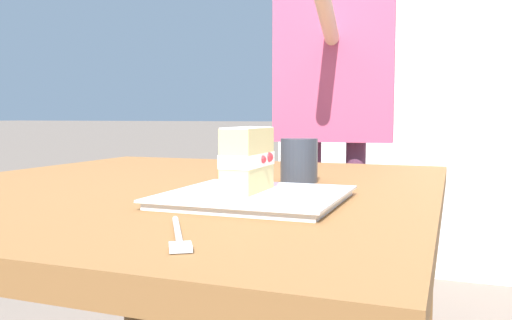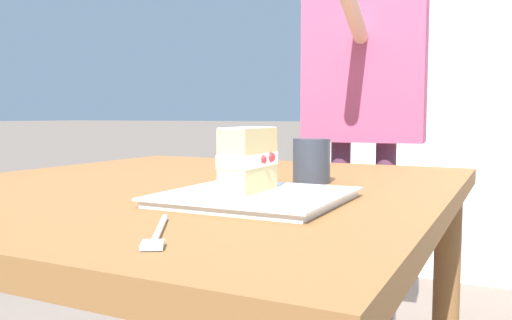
{
  "view_description": "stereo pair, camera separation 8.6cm",
  "coord_description": "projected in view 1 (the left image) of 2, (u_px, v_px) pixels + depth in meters",
  "views": [
    {
      "loc": [
        0.98,
        0.55,
        0.84
      ],
      "look_at": [
        0.17,
        0.24,
        0.76
      ],
      "focal_mm": 36.95,
      "sensor_mm": 36.0,
      "label": 1
    },
    {
      "loc": [
        0.95,
        0.63,
        0.84
      ],
      "look_at": [
        0.17,
        0.24,
        0.76
      ],
      "focal_mm": 36.95,
      "sensor_mm": 36.0,
      "label": 2
    }
  ],
  "objects": [
    {
      "name": "patio_table",
      "position": [
        178.0,
        225.0,
        1.13
      ],
      "size": [
        1.18,
        1.06,
        0.69
      ],
      "color": "brown",
      "rests_on": "ground"
    },
    {
      "name": "diner_person",
      "position": [
        334.0,
        72.0,
        1.83
      ],
      "size": [
        0.54,
        0.42,
        1.48
      ],
      "color": "#5D3049",
      "rests_on": "ground"
    },
    {
      "name": "dessert_fork",
      "position": [
        178.0,
        235.0,
        0.61
      ],
      "size": [
        0.15,
        0.1,
        0.01
      ],
      "color": "silver",
      "rests_on": "patio_table"
    },
    {
      "name": "cake_slice",
      "position": [
        248.0,
        159.0,
        0.88
      ],
      "size": [
        0.12,
        0.06,
        0.11
      ],
      "color": "#E0C17A",
      "rests_on": "dessert_plate"
    },
    {
      "name": "coffee_cup",
      "position": [
        299.0,
        160.0,
        1.13
      ],
      "size": [
        0.08,
        0.08,
        0.09
      ],
      "color": "#333842",
      "rests_on": "patio_table"
    },
    {
      "name": "dessert_plate",
      "position": [
        256.0,
        197.0,
        0.87
      ],
      "size": [
        0.28,
        0.28,
        0.02
      ],
      "color": "white",
      "rests_on": "patio_table"
    },
    {
      "name": "patio_building",
      "position": [
        485.0,
        33.0,
        4.93
      ],
      "size": [
        5.29,
        2.33,
        3.24
      ],
      "color": "silver",
      "rests_on": "ground"
    }
  ]
}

